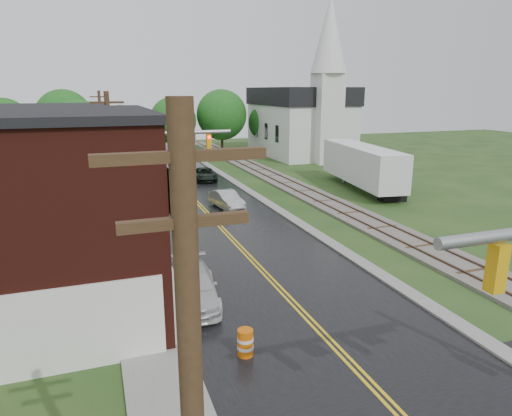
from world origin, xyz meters
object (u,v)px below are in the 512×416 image
utility_pole_b (112,169)px  tree_left_e (81,133)px  tree_left_c (19,144)px  sedan_silver (227,200)px  traffic_signal_far (159,151)px  construction_barrel (245,343)px  pickup_white (193,287)px  utility_pole_c (102,134)px  church (303,114)px  semi_trailer (362,164)px  suv_dark (205,174)px

utility_pole_b → tree_left_e: bearing=94.9°
tree_left_c → sedan_silver: tree_left_c is taller
traffic_signal_far → construction_barrel: (0.23, -18.09, -4.48)m
tree_left_e → tree_left_c: bearing=-129.8°
tree_left_e → pickup_white: (4.74, -32.26, -4.08)m
tree_left_c → utility_pole_c: bearing=30.2°
church → construction_barrel: (-23.24, -44.83, -5.34)m
utility_pole_b → semi_trailer: 24.47m
traffic_signal_far → utility_pole_b: 6.01m
traffic_signal_far → construction_barrel: size_ratio=7.36×
tree_left_c → construction_barrel: (10.61, -30.99, -4.01)m
church → tree_left_e: 29.91m
tree_left_c → sedan_silver: (15.65, -10.96, -3.82)m
pickup_white → construction_barrel: 4.81m
utility_pole_b → semi_trailer: (22.41, 9.53, -2.33)m
tree_left_c → pickup_white: tree_left_c is taller
pickup_white → semi_trailer: 26.68m
utility_pole_b → tree_left_c: (-7.05, 17.90, -0.21)m
pickup_white → construction_barrel: bearing=-73.1°
pickup_white → tree_left_c: bearing=116.8°
traffic_signal_far → pickup_white: bearing=-92.7°
pickup_white → construction_barrel: (0.87, -4.73, -0.23)m
traffic_signal_far → tree_left_c: tree_left_c is taller
traffic_signal_far → semi_trailer: 19.78m
utility_pole_c → tree_left_c: 8.16m
suv_dark → construction_barrel: 32.35m
suv_dark → pickup_white: size_ratio=0.91×
pickup_white → construction_barrel: pickup_white is taller
suv_dark → semi_trailer: bearing=-30.6°
tree_left_e → suv_dark: tree_left_e is taller
traffic_signal_far → sedan_silver: 7.06m
tree_left_c → tree_left_e: tree_left_e is taller
church → pickup_white: size_ratio=3.97×
utility_pole_c → construction_barrel: 35.53m
suv_dark → construction_barrel: size_ratio=4.58×
suv_dark → sedan_silver: (-1.03, -11.74, 0.06)m
semi_trailer → tree_left_c: bearing=164.1°
semi_trailer → sedan_silver: bearing=-169.4°
traffic_signal_far → utility_pole_c: (-3.33, 17.00, -0.25)m
traffic_signal_far → construction_barrel: 18.64m
traffic_signal_far → pickup_white: traffic_signal_far is taller
sedan_silver → semi_trailer: (13.81, 2.59, 1.70)m
semi_trailer → construction_barrel: 29.51m
church → tree_left_c: 36.59m
utility_pole_c → tree_left_e: bearing=137.2°
utility_pole_c → suv_dark: (9.63, -3.32, -4.09)m
utility_pole_c → tree_left_e: 2.79m
suv_dark → traffic_signal_far: bearing=-109.7°
utility_pole_b → pickup_white: bearing=-72.2°
church → utility_pole_b: (-26.80, -31.74, -1.11)m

